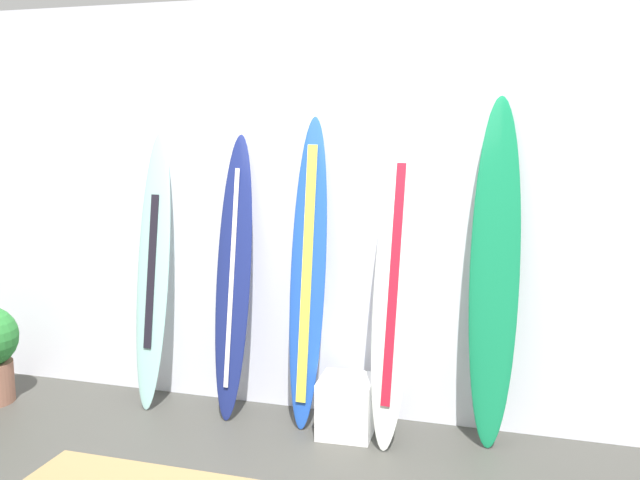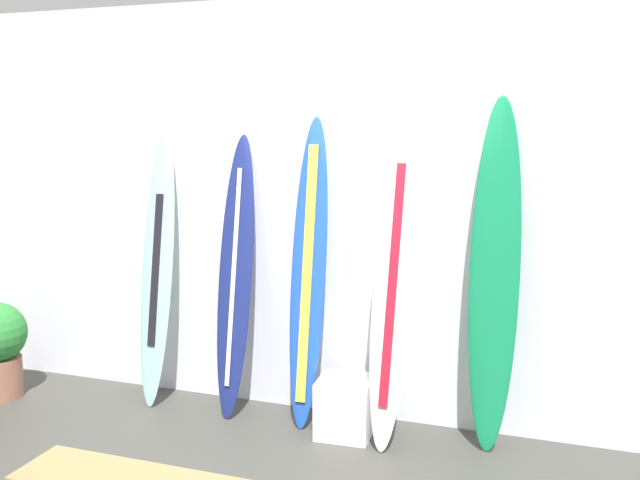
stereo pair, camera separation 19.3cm
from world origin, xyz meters
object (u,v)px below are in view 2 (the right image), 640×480
(display_block_left, at_px, (346,407))
(surfboard_seafoam, at_px, (157,272))
(surfboard_cobalt, at_px, (308,276))
(surfboard_ivory, at_px, (393,284))
(surfboard_emerald, at_px, (494,278))
(surfboard_navy, at_px, (235,279))

(display_block_left, bearing_deg, surfboard_seafoam, 175.55)
(surfboard_seafoam, height_order, surfboard_cobalt, surfboard_cobalt)
(surfboard_seafoam, xyz_separation_m, surfboard_cobalt, (1.13, -0.00, 0.05))
(surfboard_cobalt, relative_size, surfboard_ivory, 1.01)
(surfboard_cobalt, bearing_deg, surfboard_emerald, 1.89)
(surfboard_cobalt, height_order, surfboard_ivory, surfboard_cobalt)
(surfboard_seafoam, distance_m, surfboard_emerald, 2.31)
(surfboard_seafoam, height_order, display_block_left, surfboard_seafoam)
(surfboard_emerald, relative_size, display_block_left, 5.80)
(surfboard_navy, relative_size, display_block_left, 5.16)
(surfboard_cobalt, height_order, display_block_left, surfboard_cobalt)
(surfboard_seafoam, distance_m, surfboard_cobalt, 1.13)
(surfboard_ivory, height_order, surfboard_emerald, surfboard_emerald)
(surfboard_navy, relative_size, surfboard_emerald, 0.89)
(surfboard_ivory, bearing_deg, surfboard_cobalt, 172.22)
(surfboard_navy, xyz_separation_m, display_block_left, (0.82, -0.10, -0.76))
(surfboard_emerald, xyz_separation_m, display_block_left, (-0.88, -0.15, -0.88))
(surfboard_navy, bearing_deg, surfboard_cobalt, 0.54)
(surfboard_navy, relative_size, surfboard_ivory, 0.95)
(surfboard_navy, xyz_separation_m, surfboard_ivory, (1.11, -0.08, 0.06))
(surfboard_ivory, bearing_deg, surfboard_seafoam, 177.28)
(surfboard_cobalt, bearing_deg, surfboard_navy, -179.46)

